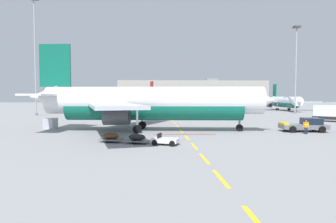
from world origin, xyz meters
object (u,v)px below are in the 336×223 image
Objects in this scene: airliner_far_center at (160,100)px; apron_light_mast_far at (296,59)px; pushback_tug at (305,125)px; airliner_mid_left at (284,102)px; ground_crew_worker at (306,126)px; baggage_train at (137,138)px; uld_cargo_container at (51,123)px; airliner_foreground at (150,103)px; apron_light_mast_near at (35,44)px; fuel_service_truck at (332,113)px.

apron_light_mast_far is (38.19, -23.17, 11.93)m from airliner_far_center.
airliner_far_center is at bearing 105.25° from pushback_tug.
apron_light_mast_far is at bearing -104.16° from airliner_mid_left.
airliner_far_center is 17.22× the size of ground_crew_worker.
airliner_far_center is (-18.34, 67.28, 2.58)m from pushback_tug.
uld_cargo_container reaches higher than baggage_train.
apron_light_mast_near is at bearing 128.78° from airliner_foreground.
airliner_far_center is 72.06m from ground_crew_worker.
pushback_tug is at bearing -114.23° from apron_light_mast_far.
airliner_mid_left is 20.87m from apron_light_mast_far.
fuel_service_truck is (13.49, 15.80, 0.74)m from pushback_tug.
airliner_mid_left is at bearing 16.09° from apron_light_mast_near.
pushback_tug is at bearing -8.94° from uld_cargo_container.
uld_cargo_container is (-36.31, 5.71, -0.10)m from pushback_tug.
apron_light_mast_near reaches higher than fuel_service_truck.
baggage_train is (-36.01, -25.20, -1.12)m from fuel_service_truck.
fuel_service_truck is at bearing 11.45° from uld_cargo_container.
airliner_far_center is 4.40× the size of fuel_service_truck.
airliner_foreground is 21.64m from pushback_tug.
apron_light_mast_near is (-14.62, 33.10, 17.36)m from uld_cargo_container.
apron_light_mast_near is (-64.42, 23.01, 16.52)m from fuel_service_truck.
uld_cargo_container is 0.08× the size of apron_light_mast_far.
pushback_tug reaches higher than baggage_train.
ground_crew_worker is 0.07× the size of apron_light_mast_far.
pushback_tug is at bearing -5.27° from airliner_foreground.
fuel_service_truck is at bearing 21.66° from airliner_foreground.
fuel_service_truck is at bearing 34.98° from baggage_train.
baggage_train is at bearing -59.49° from apron_light_mast_near.
uld_cargo_container is at bearing -145.64° from apron_light_mast_far.
apron_light_mast_near is (-29.60, 36.84, 14.21)m from airliner_foreground.
airliner_far_center is at bearing 87.38° from airliner_foreground.
pushback_tug is 66.32m from apron_light_mast_near.
baggage_train is at bearing -157.35° from pushback_tug.
apron_light_mast_far reaches higher than ground_crew_worker.
ground_crew_worker is at bearing -111.77° from airliner_mid_left.
pushback_tug is at bearing 65.26° from ground_crew_worker.
fuel_service_truck is 50.82m from uld_cargo_container.
apron_light_mast_near reaches higher than uld_cargo_container.
airliner_foreground reaches higher than fuel_service_truck.
apron_light_mast_near is at bearing 160.34° from fuel_service_truck.
uld_cargo_container is at bearing -168.55° from fuel_service_truck.
apron_light_mast_far is (-4.12, -16.31, 12.35)m from airliner_mid_left.
fuel_service_truck is 3.63× the size of uld_cargo_container.
airliner_foreground reaches higher than airliner_far_center.
airliner_foreground is 20.83m from ground_crew_worker.
airliner_foreground is 11.93m from baggage_train.
fuel_service_truck is at bearing 49.51° from pushback_tug.
pushback_tug is 3.55× the size of ground_crew_worker.
airliner_far_center is at bearing 73.73° from uld_cargo_container.
apron_light_mast_far reaches higher than fuel_service_truck.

